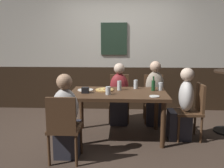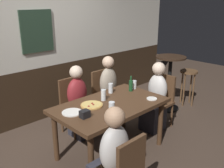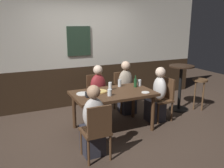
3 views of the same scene
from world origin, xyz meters
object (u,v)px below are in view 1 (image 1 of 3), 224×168
object	(u,v)px
person_left_near	(67,122)
pizza	(105,90)
plate_white_large	(85,90)
dining_table	(118,98)
pint_glass_stout	(108,91)
person_mid_far	(119,98)
beer_bottle_green	(153,85)
chair_mid_far	(119,95)
pint_glass_amber	(119,86)
highball_clear	(160,87)
person_right_far	(155,97)
chair_head_east	(193,108)
chair_left_near	(64,125)
chair_right_far	(154,95)
plate_white_small	(154,96)
person_head_east	(182,109)
condiment_caddy	(85,90)
beer_glass_half	(136,85)

from	to	relation	value
person_left_near	pizza	size ratio (longest dim) A/B	3.85
pizza	plate_white_large	bearing A→B (deg)	179.85
dining_table	pint_glass_stout	world-z (taller)	pint_glass_stout
person_mid_far	beer_bottle_green	world-z (taller)	person_mid_far
chair_mid_far	plate_white_large	bearing A→B (deg)	-125.93
person_left_near	pizza	world-z (taller)	person_left_near
chair_mid_far	pint_glass_amber	distance (m)	0.77
person_left_near	pint_glass_amber	xyz separation A→B (m)	(0.68, 0.85, 0.33)
plate_white_large	highball_clear	bearing A→B (deg)	2.61
person_right_far	beer_bottle_green	world-z (taller)	person_right_far
chair_head_east	plate_white_large	world-z (taller)	chair_head_east
chair_left_near	chair_right_far	world-z (taller)	same
chair_right_far	person_right_far	world-z (taller)	person_right_far
person_mid_far	pint_glass_stout	bearing A→B (deg)	-99.63
person_left_near	plate_white_small	bearing A→B (deg)	19.30
chair_head_east	pizza	xyz separation A→B (m)	(-1.39, 0.12, 0.26)
person_mid_far	pint_glass_stout	xyz separation A→B (m)	(-0.15, -0.87, 0.32)
person_head_east	condiment_caddy	distance (m)	1.54
chair_right_far	pizza	bearing A→B (deg)	-140.11
dining_table	chair_right_far	bearing A→B (deg)	52.47
chair_head_east	beer_bottle_green	size ratio (longest dim) A/B	3.75
beer_bottle_green	chair_head_east	bearing A→B (deg)	-13.16
chair_mid_far	plate_white_small	world-z (taller)	chair_mid_far
chair_head_east	beer_bottle_green	distance (m)	0.71
pint_glass_amber	beer_bottle_green	bearing A→B (deg)	-1.36
pizza	beer_glass_half	world-z (taller)	beer_glass_half
highball_clear	condiment_caddy	world-z (taller)	highball_clear
pint_glass_stout	plate_white_small	world-z (taller)	pint_glass_stout
plate_white_small	beer_bottle_green	bearing A→B (deg)	85.59
person_mid_far	pint_glass_amber	size ratio (longest dim) A/B	7.34
plate_white_small	chair_left_near	bearing A→B (deg)	-154.02
chair_head_east	pizza	world-z (taller)	chair_head_east
chair_right_far	person_mid_far	distance (m)	0.68
person_left_near	highball_clear	bearing A→B (deg)	33.21
chair_mid_far	beer_bottle_green	size ratio (longest dim) A/B	3.75
pizza	beer_bottle_green	xyz separation A→B (m)	(0.78, 0.02, 0.08)
chair_right_far	person_head_east	size ratio (longest dim) A/B	0.78
dining_table	person_right_far	distance (m)	0.98
dining_table	person_left_near	xyz separation A→B (m)	(-0.66, -0.70, -0.18)
chair_left_near	chair_head_east	xyz separation A→B (m)	(1.83, 0.86, 0.00)
chair_right_far	person_right_far	size ratio (longest dim) A/B	0.75
pint_glass_amber	condiment_caddy	world-z (taller)	pint_glass_amber
highball_clear	plate_white_small	world-z (taller)	highball_clear
chair_mid_far	highball_clear	xyz separation A→B (m)	(0.68, -0.69, 0.30)
chair_left_near	chair_mid_far	distance (m)	1.85
dining_table	beer_glass_half	bearing A→B (deg)	46.00
dining_table	chair_left_near	size ratio (longest dim) A/B	1.71
dining_table	beer_bottle_green	xyz separation A→B (m)	(0.56, 0.14, 0.18)
dining_table	person_right_far	bearing A→B (deg)	46.61
dining_table	person_mid_far	xyz separation A→B (m)	(-0.00, 0.70, -0.18)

